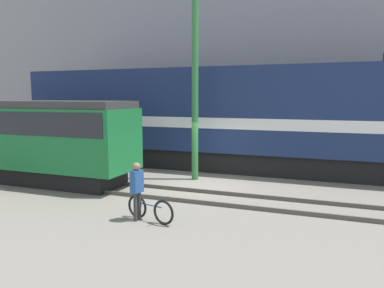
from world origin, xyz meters
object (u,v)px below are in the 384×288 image
(freight_locomotive, at_px, (221,117))
(bicycle, at_px, (150,209))
(streetcar, at_px, (29,136))
(utility_pole_left, at_px, (195,71))
(person, at_px, (137,185))

(freight_locomotive, relative_size, bicycle, 12.25)
(streetcar, bearing_deg, freight_locomotive, 39.58)
(bicycle, bearing_deg, utility_pole_left, 97.32)
(freight_locomotive, height_order, person, freight_locomotive)
(bicycle, relative_size, utility_pole_left, 0.18)
(freight_locomotive, distance_m, utility_pole_left, 3.50)
(streetcar, height_order, bicycle, streetcar)
(bicycle, xyz_separation_m, person, (-0.39, -0.05, 0.68))
(streetcar, xyz_separation_m, utility_pole_left, (6.46, 2.80, 2.72))
(person, xyz_separation_m, utility_pole_left, (-0.34, 5.71, 3.63))
(streetcar, distance_m, bicycle, 7.90)
(streetcar, relative_size, utility_pole_left, 1.01)
(freight_locomotive, bearing_deg, bicycle, -87.18)
(freight_locomotive, xyz_separation_m, streetcar, (-6.77, -5.60, -0.63))
(person, height_order, utility_pole_left, utility_pole_left)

